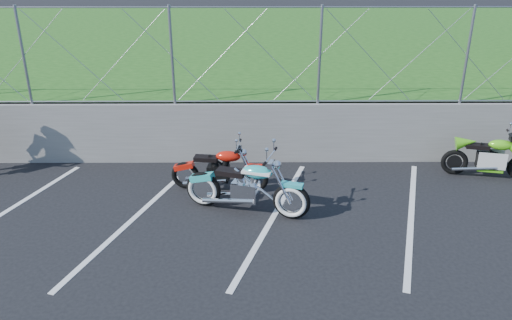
{
  "coord_description": "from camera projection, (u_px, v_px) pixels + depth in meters",
  "views": [
    {
      "loc": [
        -0.37,
        -6.63,
        4.26
      ],
      "look_at": [
        -0.31,
        1.3,
        0.93
      ],
      "focal_mm": 35.0,
      "sensor_mm": 36.0,
      "label": 1
    }
  ],
  "objects": [
    {
      "name": "grass_field",
      "position": [
        262.0,
        49.0,
        19.96
      ],
      "size": [
        30.0,
        20.0,
        1.3
      ],
      "primitive_type": "cube",
      "color": "#215216",
      "rests_on": "ground"
    },
    {
      "name": "parking_lines",
      "position": [
        343.0,
        215.0,
        8.69
      ],
      "size": [
        18.29,
        4.31,
        0.01
      ],
      "color": "silver",
      "rests_on": "ground"
    },
    {
      "name": "retaining_wall",
      "position": [
        270.0,
        133.0,
        10.74
      ],
      "size": [
        30.0,
        0.22,
        1.3
      ],
      "primitive_type": "cube",
      "color": "slate",
      "rests_on": "ground"
    },
    {
      "name": "ground",
      "position": [
        277.0,
        247.0,
        7.77
      ],
      "size": [
        90.0,
        90.0,
        0.0
      ],
      "primitive_type": "plane",
      "color": "black",
      "rests_on": "ground"
    },
    {
      "name": "sportbike_green",
      "position": [
        490.0,
        159.0,
        10.03
      ],
      "size": [
        1.78,
        0.64,
        0.93
      ],
      "rotation": [
        0.0,
        0.0,
        -0.22
      ],
      "color": "black",
      "rests_on": "ground"
    },
    {
      "name": "chain_link_fence",
      "position": [
        271.0,
        56.0,
        10.1
      ],
      "size": [
        28.0,
        0.03,
        2.0
      ],
      "color": "gray",
      "rests_on": "retaining_wall"
    },
    {
      "name": "cruiser_turquoise",
      "position": [
        248.0,
        189.0,
        8.65
      ],
      "size": [
        2.2,
        0.87,
        1.13
      ],
      "rotation": [
        0.0,
        0.0,
        -0.31
      ],
      "color": "black",
      "rests_on": "ground"
    },
    {
      "name": "naked_orange",
      "position": [
        221.0,
        171.0,
        9.47
      ],
      "size": [
        1.88,
        0.64,
        0.94
      ],
      "rotation": [
        0.0,
        0.0,
        -0.12
      ],
      "color": "black",
      "rests_on": "ground"
    }
  ]
}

